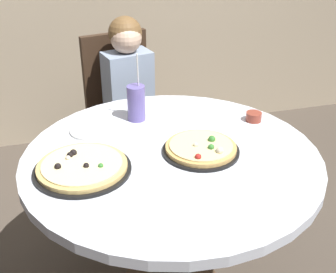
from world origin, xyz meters
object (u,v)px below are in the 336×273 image
object	(u,v)px
dining_table	(171,176)
sauce_bowl	(254,117)
chair_wooden	(123,105)
plate_small	(91,130)
diner_child	(135,124)
pizza_cheese	(82,167)
pizza_veggie	(201,149)
soda_cup	(136,103)

from	to	relation	value
dining_table	sauce_bowl	distance (m)	0.49
chair_wooden	plate_small	xyz separation A→B (m)	(-0.26, -0.72, 0.22)
diner_child	sauce_bowl	size ratio (longest dim) A/B	15.46
dining_table	sauce_bowl	xyz separation A→B (m)	(0.43, 0.18, 0.12)
diner_child	plate_small	bearing A→B (deg)	-118.67
chair_wooden	pizza_cheese	size ratio (longest dim) A/B	2.66
pizza_cheese	plate_small	size ratio (longest dim) A/B	1.98
chair_wooden	dining_table	bearing A→B (deg)	-88.89
pizza_cheese	sauce_bowl	size ratio (longest dim) A/B	5.10
dining_table	pizza_veggie	size ratio (longest dim) A/B	3.84
dining_table	plate_small	bearing A→B (deg)	135.44
chair_wooden	sauce_bowl	xyz separation A→B (m)	(0.45, -0.81, 0.24)
chair_wooden	sauce_bowl	size ratio (longest dim) A/B	13.57
dining_table	soda_cup	bearing A→B (deg)	101.12
dining_table	pizza_veggie	bearing A→B (deg)	-10.26
dining_table	diner_child	bearing A→B (deg)	88.88
plate_small	soda_cup	bearing A→B (deg)	16.02
dining_table	pizza_cheese	distance (m)	0.37
pizza_cheese	plate_small	bearing A→B (deg)	77.30
pizza_veggie	pizza_cheese	bearing A→B (deg)	-178.75
diner_child	chair_wooden	bearing A→B (deg)	101.11
soda_cup	pizza_cheese	bearing A→B (deg)	-127.54
pizza_veggie	diner_child	bearing A→B (deg)	96.78
dining_table	diner_child	distance (m)	0.83
pizza_cheese	soda_cup	xyz separation A→B (m)	(0.28, 0.37, 0.06)
plate_small	pizza_veggie	bearing A→B (deg)	-36.87
dining_table	pizza_veggie	distance (m)	0.17
chair_wooden	diner_child	xyz separation A→B (m)	(0.04, -0.18, -0.05)
chair_wooden	diner_child	distance (m)	0.19
sauce_bowl	plate_small	world-z (taller)	sauce_bowl
soda_cup	sauce_bowl	size ratio (longest dim) A/B	4.40
pizza_cheese	soda_cup	size ratio (longest dim) A/B	1.16
pizza_cheese	soda_cup	distance (m)	0.47
diner_child	plate_small	world-z (taller)	diner_child
chair_wooden	sauce_bowl	bearing A→B (deg)	-60.82
soda_cup	diner_child	bearing A→B (deg)	80.28
dining_table	pizza_cheese	size ratio (longest dim) A/B	3.26
dining_table	pizza_cheese	world-z (taller)	pizza_cheese
pizza_cheese	pizza_veggie	bearing A→B (deg)	1.25
sauce_bowl	plate_small	xyz separation A→B (m)	(-0.71, 0.10, -0.02)
diner_child	plate_small	xyz separation A→B (m)	(-0.29, -0.54, 0.27)
pizza_veggie	sauce_bowl	bearing A→B (deg)	32.03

